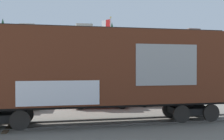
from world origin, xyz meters
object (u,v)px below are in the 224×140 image
Objects in this scene: freight_car at (103,68)px; parked_car_white at (160,94)px; flagpole at (109,45)px; parked_car_green at (8,98)px; parked_car_red at (100,95)px.

freight_car is 7.65m from parked_car_white.
freight_car is 1.73× the size of flagpole.
flagpole is at bearing 44.78° from parked_car_green.
freight_car reaches higher than parked_car_green.
freight_car is 3.17× the size of parked_car_white.
parked_car_green is 0.96× the size of parked_car_white.
flagpole is 1.83× the size of parked_car_white.
flagpole is 1.88× the size of parked_car_red.
parked_car_red is (-1.88, -8.17, -4.38)m from flagpole.
freight_car is 13.70m from flagpole.
parked_car_green is 6.33m from parked_car_red.
parked_car_red is 4.60m from parked_car_white.
parked_car_white is (10.92, 0.25, 0.05)m from parked_car_green.
flagpole reaches higher than parked_car_red.
freight_car reaches higher than parked_car_red.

